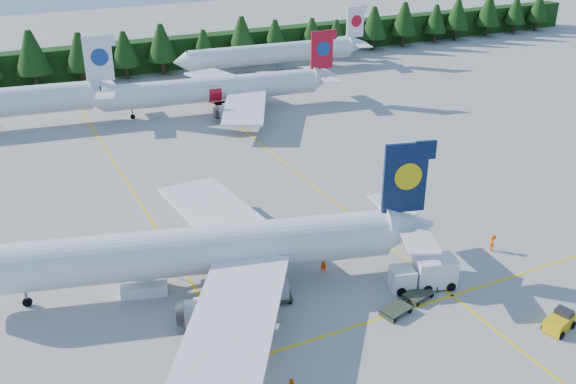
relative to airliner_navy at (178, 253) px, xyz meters
name	(u,v)px	position (x,y,z in m)	size (l,w,h in m)	color
ground	(358,278)	(15.11, -5.46, -3.73)	(320.00, 320.00, 0.00)	#999893
taxi_stripe_a	(150,219)	(1.11, 14.54, -3.73)	(0.25, 120.00, 0.01)	yellow
taxi_stripe_b	(313,185)	(21.11, 14.54, -3.73)	(0.25, 120.00, 0.01)	yellow
taxi_stripe_cross	(396,314)	(15.11, -11.46, -3.73)	(80.00, 0.25, 0.01)	yellow
treeline_hedge	(135,57)	(15.11, 76.54, -0.73)	(220.00, 4.00, 6.00)	black
airliner_navy	(178,253)	(0.00, 0.00, 0.00)	(41.81, 33.95, 12.42)	silver
airliner_red	(209,90)	(19.70, 47.04, -0.23)	(39.98, 32.69, 11.66)	silver
airliner_far_right	(266,54)	(38.05, 65.56, -0.17)	(39.08, 6.71, 11.36)	silver
airstairs	(144,283)	(-2.94, 1.24, -2.95)	(4.45, 6.04, 3.62)	silver
service_truck	(423,274)	(19.57, -9.15, -2.34)	(6.17, 3.57, 2.81)	white
baggage_tug	(560,321)	(25.81, -18.97, -3.00)	(3.09, 2.23, 1.49)	gold
dolly_train	(418,294)	(18.16, -10.46, -3.25)	(8.99, 4.26, 0.15)	#343A2A
uld_pair	(260,289)	(5.63, -4.79, -2.52)	(5.48, 3.53, 1.81)	#343A2A
crew_a	(324,264)	(12.79, -3.12, -2.88)	(0.62, 0.41, 1.71)	#F54305
crew_c	(492,243)	(29.66, -6.94, -2.88)	(0.71, 0.48, 1.71)	#FF4F05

